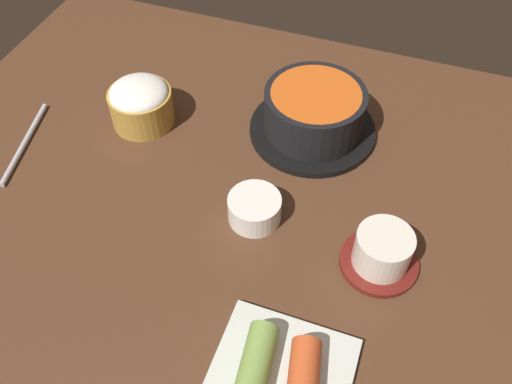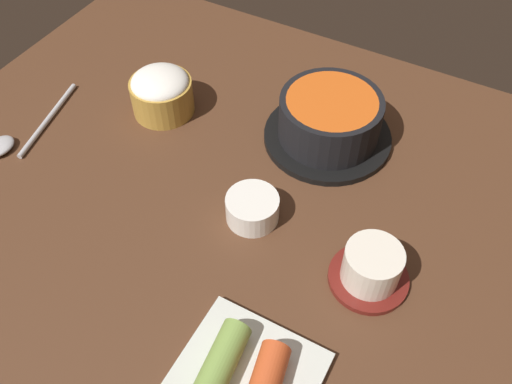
% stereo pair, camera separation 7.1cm
% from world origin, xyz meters
% --- Properties ---
extents(dining_table, '(1.00, 0.76, 0.02)m').
position_xyz_m(dining_table, '(0.00, 0.00, 0.01)').
color(dining_table, '#4C2D1C').
rests_on(dining_table, ground).
extents(stone_pot, '(0.19, 0.19, 0.08)m').
position_xyz_m(stone_pot, '(0.05, 0.14, 0.06)').
color(stone_pot, black).
rests_on(stone_pot, dining_table).
extents(rice_bowl, '(0.09, 0.09, 0.07)m').
position_xyz_m(rice_bowl, '(-0.20, 0.08, 0.06)').
color(rice_bowl, '#B78C38').
rests_on(rice_bowl, dining_table).
extents(tea_cup_with_saucer, '(0.10, 0.10, 0.06)m').
position_xyz_m(tea_cup_with_saucer, '(0.19, -0.05, 0.05)').
color(tea_cup_with_saucer, maroon).
rests_on(tea_cup_with_saucer, dining_table).
extents(banchan_cup_center, '(0.07, 0.07, 0.04)m').
position_xyz_m(banchan_cup_center, '(0.02, -0.04, 0.04)').
color(banchan_cup_center, white).
rests_on(banchan_cup_center, dining_table).
extents(kimchi_plate, '(0.15, 0.15, 0.04)m').
position_xyz_m(kimchi_plate, '(0.12, -0.24, 0.03)').
color(kimchi_plate, silver).
rests_on(kimchi_plate, dining_table).
extents(spoon, '(0.06, 0.19, 0.01)m').
position_xyz_m(spoon, '(-0.35, -0.08, 0.03)').
color(spoon, '#B7B7BC').
rests_on(spoon, dining_table).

